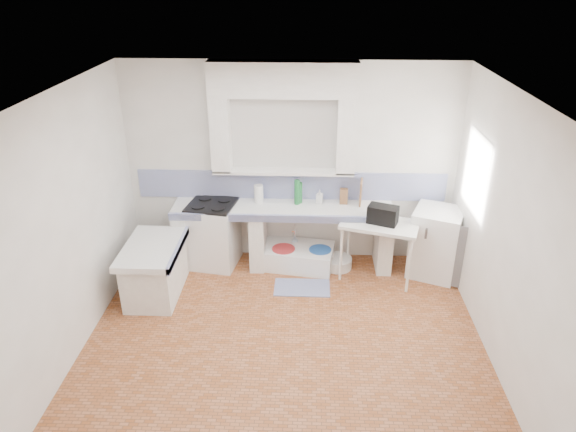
{
  "coord_description": "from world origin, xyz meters",
  "views": [
    {
      "loc": [
        0.24,
        -4.74,
        3.87
      ],
      "look_at": [
        0.0,
        1.0,
        1.1
      ],
      "focal_mm": 32.57,
      "sensor_mm": 36.0,
      "label": 1
    }
  ],
  "objects_px": {
    "stove": "(213,235)",
    "fridge": "(435,242)",
    "side_table": "(378,250)",
    "sink": "(294,257)"
  },
  "relations": [
    {
      "from": "stove",
      "to": "fridge",
      "type": "distance_m",
      "value": 3.06
    },
    {
      "from": "sink",
      "to": "fridge",
      "type": "relative_size",
      "value": 1.15
    },
    {
      "from": "sink",
      "to": "fridge",
      "type": "distance_m",
      "value": 1.95
    },
    {
      "from": "side_table",
      "to": "sink",
      "type": "bearing_deg",
      "value": -177.0
    },
    {
      "from": "stove",
      "to": "side_table",
      "type": "xyz_separation_m",
      "value": [
        2.26,
        -0.29,
        -0.04
      ]
    },
    {
      "from": "stove",
      "to": "fridge",
      "type": "xyz_separation_m",
      "value": [
        3.05,
        -0.14,
        0.02
      ]
    },
    {
      "from": "stove",
      "to": "side_table",
      "type": "distance_m",
      "value": 2.28
    },
    {
      "from": "side_table",
      "to": "fridge",
      "type": "xyz_separation_m",
      "value": [
        0.79,
        0.15,
        0.06
      ]
    },
    {
      "from": "side_table",
      "to": "fridge",
      "type": "bearing_deg",
      "value": 27.2
    },
    {
      "from": "side_table",
      "to": "fridge",
      "type": "distance_m",
      "value": 0.81
    }
  ]
}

